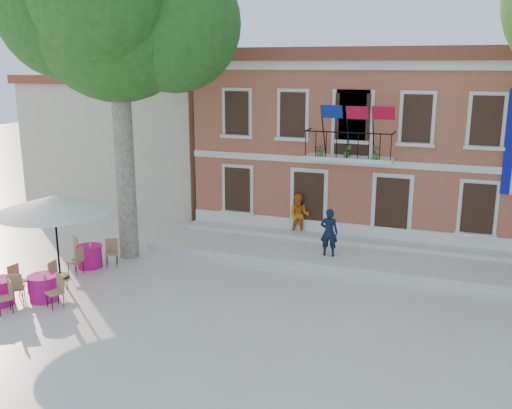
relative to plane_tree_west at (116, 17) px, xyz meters
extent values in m
plane|color=beige|center=(5.29, -1.98, -8.40)|extent=(90.00, 90.00, 0.00)
cube|color=#AA573D|center=(7.29, 8.02, -4.90)|extent=(13.00, 8.00, 7.00)
cube|color=brown|center=(7.29, 8.02, -1.15)|extent=(13.50, 8.50, 0.50)
cube|color=silver|center=(7.29, 4.07, -1.55)|extent=(13.30, 0.35, 0.35)
cube|color=silver|center=(7.29, 3.57, -4.90)|extent=(3.20, 0.90, 0.15)
cube|color=black|center=(7.29, 3.17, -3.90)|extent=(3.20, 0.04, 0.04)
cube|color=navy|center=(6.39, 2.82, -3.15)|extent=(0.76, 0.27, 0.47)
cube|color=red|center=(7.29, 2.82, -3.15)|extent=(0.76, 0.29, 0.47)
cube|color=red|center=(8.19, 2.82, -3.15)|extent=(0.76, 0.27, 0.47)
imported|color=#26591E|center=(6.29, 3.27, -4.59)|extent=(0.43, 0.37, 0.48)
imported|color=#26591E|center=(7.29, 3.27, -4.59)|extent=(0.26, 0.21, 0.48)
imported|color=#26591E|center=(8.29, 3.27, -4.59)|extent=(0.27, 0.27, 0.48)
cube|color=beige|center=(-4.21, 9.02, -5.40)|extent=(9.00, 9.00, 6.00)
cube|color=brown|center=(-4.21, 9.02, -2.20)|extent=(9.40, 9.40, 0.40)
cube|color=silver|center=(7.29, 2.42, -8.25)|extent=(14.00, 3.40, 0.30)
cylinder|color=#A59E84|center=(0.00, 0.00, -4.78)|extent=(0.69, 0.69, 7.24)
sphere|color=#1E4D18|center=(0.00, 0.00, 0.08)|extent=(5.80, 5.80, 5.80)
cylinder|color=black|center=(-1.01, -2.64, -8.36)|extent=(0.59, 0.59, 0.08)
cylinder|color=black|center=(-1.01, -2.64, -7.17)|extent=(0.07, 0.07, 2.47)
cone|color=white|center=(-1.01, -2.64, -5.88)|extent=(3.76, 3.76, 0.54)
imported|color=black|center=(7.05, 1.74, -7.25)|extent=(0.65, 0.45, 1.71)
imported|color=orange|center=(5.40, 3.72, -7.27)|extent=(0.84, 0.67, 1.66)
cube|color=tan|center=(-1.19, -4.29, -7.93)|extent=(0.46, 0.46, 0.95)
cube|color=tan|center=(-0.64, -5.47, -7.93)|extent=(0.59, 0.59, 0.95)
cylinder|color=#E61573|center=(-0.23, -4.33, -8.03)|extent=(0.84, 0.84, 0.75)
cylinder|color=#E61573|center=(-0.23, -4.33, -7.64)|extent=(0.90, 0.90, 0.02)
cube|color=tan|center=(0.44, -4.66, -7.93)|extent=(0.56, 0.56, 0.95)
cube|color=tan|center=(-0.28, -3.58, -7.93)|extent=(0.45, 0.45, 0.95)
cube|color=tan|center=(-0.86, -4.75, -7.93)|extent=(0.58, 0.58, 0.95)
cylinder|color=#E61573|center=(-0.67, -1.46, -8.03)|extent=(0.84, 0.84, 0.75)
cylinder|color=#E61573|center=(-0.67, -1.46, -7.64)|extent=(0.90, 0.90, 0.02)
cube|color=tan|center=(-0.01, -1.11, -7.93)|extent=(0.57, 0.57, 0.95)
cube|color=tan|center=(-1.31, -1.07, -7.93)|extent=(0.58, 0.58, 0.95)
cube|color=tan|center=(-0.70, -2.21, -7.93)|extent=(0.43, 0.43, 0.95)
camera|label=1|loc=(11.20, -17.12, -1.50)|focal=40.00mm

